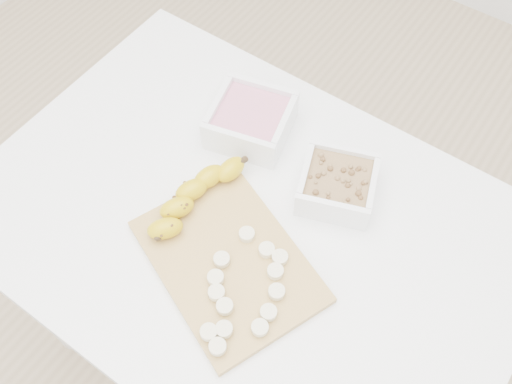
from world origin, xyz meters
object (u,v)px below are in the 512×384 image
Objects in this scene: table at (247,245)px; bowl_yogurt at (251,120)px; bowl_granola at (337,184)px; cutting_board at (228,261)px; banana at (194,197)px.

bowl_yogurt is at bearing 123.06° from table.
bowl_yogurt reaches higher than bowl_granola.
table is 3.13× the size of cutting_board.
bowl_granola is (0.10, 0.14, 0.13)m from table.
cutting_board is 0.13m from banana.
bowl_yogurt is at bearing 172.07° from bowl_granola.
banana is at bearing -84.73° from bowl_yogurt.
banana reaches higher than cutting_board.
banana is (-0.20, -0.17, 0.00)m from bowl_granola.
cutting_board is 1.46× the size of banana.
table is 0.22m from bowl_granola.
cutting_board is at bearing -7.34° from banana.
cutting_board is at bearing -75.15° from table.
bowl_granola is at bearing 71.01° from cutting_board.
banana is (0.02, -0.20, -0.00)m from bowl_yogurt.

